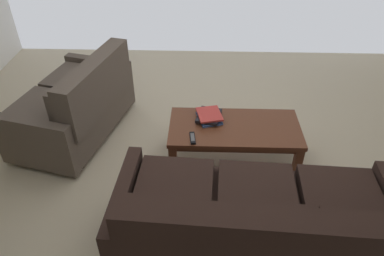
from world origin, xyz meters
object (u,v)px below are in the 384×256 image
(book_stack, at_px, (209,116))
(sofa_main, at_px, (256,226))
(tv_remote, at_px, (193,138))
(loveseat_near, at_px, (77,104))
(coffee_table, at_px, (234,132))

(book_stack, bearing_deg, sofa_main, 104.89)
(sofa_main, height_order, book_stack, sofa_main)
(book_stack, distance_m, tv_remote, 0.34)
(book_stack, bearing_deg, tv_remote, 64.87)
(sofa_main, height_order, loveseat_near, loveseat_near)
(coffee_table, height_order, tv_remote, tv_remote)
(loveseat_near, height_order, book_stack, loveseat_near)
(loveseat_near, bearing_deg, tv_remote, 154.00)
(sofa_main, distance_m, loveseat_near, 2.21)
(sofa_main, distance_m, coffee_table, 1.08)
(loveseat_near, distance_m, tv_remote, 1.33)
(sofa_main, bearing_deg, loveseat_near, -41.40)
(coffee_table, xyz_separation_m, tv_remote, (0.38, 0.20, 0.07))
(loveseat_near, bearing_deg, coffee_table, 166.29)
(coffee_table, bearing_deg, tv_remote, 27.71)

